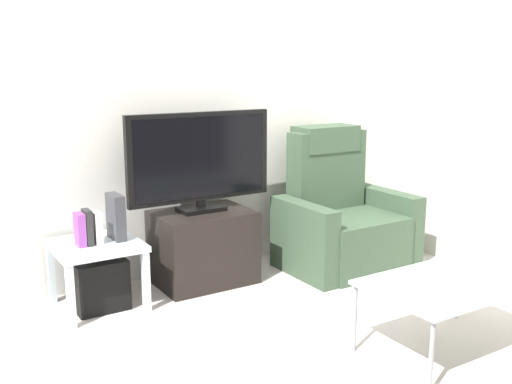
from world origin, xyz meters
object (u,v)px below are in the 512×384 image
at_px(side_table, 96,253).
at_px(book_rightmost, 97,228).
at_px(book_middle, 88,227).
at_px(cell_phone, 433,281).
at_px(book_leftmost, 80,230).
at_px(coffee_table, 448,286).
at_px(television, 200,159).
at_px(game_console, 116,217).
at_px(subwoofer_box, 98,283).
at_px(tv_stand, 203,247).
at_px(recliner_armchair, 341,218).

bearing_deg(side_table, book_rightmost, -64.33).
relative_size(book_middle, cell_phone, 1.52).
height_order(book_leftmost, coffee_table, book_leftmost).
xyz_separation_m(television, book_middle, (-0.84, -0.08, -0.35)).
height_order(book_rightmost, game_console, game_console).
distance_m(television, subwoofer_box, 1.08).
relative_size(game_console, cell_phone, 1.99).
bearing_deg(side_table, tv_stand, 2.87).
distance_m(coffee_table, cell_phone, 0.09).
bearing_deg(subwoofer_box, game_console, 3.95).
xyz_separation_m(recliner_armchair, side_table, (-1.89, 0.18, -0.00)).
relative_size(tv_stand, book_leftmost, 3.22).
xyz_separation_m(subwoofer_box, cell_phone, (1.34, -1.59, 0.25)).
xyz_separation_m(television, book_rightmost, (-0.78, -0.08, -0.36)).
bearing_deg(game_console, subwoofer_box, -176.05).
height_order(tv_stand, game_console, game_console).
distance_m(tv_stand, cell_phone, 1.73).
distance_m(television, cell_phone, 1.81).
xyz_separation_m(tv_stand, side_table, (-0.79, -0.04, 0.10)).
bearing_deg(book_rightmost, book_leftmost, 180.00).
bearing_deg(cell_phone, book_leftmost, 101.89).
bearing_deg(book_rightmost, tv_stand, 4.37).
bearing_deg(book_middle, subwoofer_box, 21.58).
distance_m(side_table, cell_phone, 2.08).
xyz_separation_m(side_table, coffee_table, (1.42, -1.63, 0.02)).
height_order(recliner_armchair, game_console, recliner_armchair).
relative_size(subwoofer_box, game_console, 1.11).
distance_m(side_table, game_console, 0.26).
distance_m(tv_stand, side_table, 0.80).
height_order(television, book_leftmost, television).
distance_m(book_leftmost, game_console, 0.25).
relative_size(tv_stand, book_middle, 2.99).
xyz_separation_m(tv_stand, book_leftmost, (-0.89, -0.06, 0.28)).
bearing_deg(coffee_table, side_table, 131.17).
bearing_deg(book_rightmost, cell_phone, -49.62).
relative_size(side_table, book_rightmost, 2.63).
distance_m(tv_stand, game_console, 0.72).
bearing_deg(tv_stand, television, 90.00).
bearing_deg(book_middle, side_table, 21.58).
relative_size(book_leftmost, cell_phone, 1.41).
height_order(book_middle, book_rightmost, book_middle).
height_order(tv_stand, recliner_armchair, recliner_armchair).
bearing_deg(recliner_armchair, cell_phone, -104.42).
bearing_deg(book_leftmost, cell_phone, -47.38).
bearing_deg(side_table, recliner_armchair, -5.55).
bearing_deg(television, book_rightmost, -174.24).
xyz_separation_m(subwoofer_box, book_middle, (-0.05, -0.02, 0.38)).
bearing_deg(television, book_middle, -174.65).
bearing_deg(coffee_table, book_rightmost, 131.33).
relative_size(book_leftmost, book_rightmost, 1.03).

